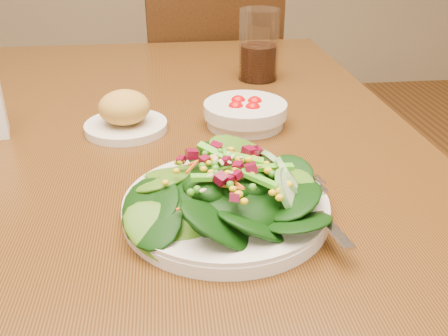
# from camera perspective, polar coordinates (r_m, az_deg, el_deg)

# --- Properties ---
(dining_table) EXTENTS (0.90, 1.40, 0.75)m
(dining_table) POSITION_cam_1_polar(r_m,az_deg,el_deg) (0.89, -7.01, -3.01)
(dining_table) COLOR #593616
(dining_table) RESTS_ON ground_plane
(chair_far) EXTENTS (0.48, 0.49, 0.94)m
(chair_far) POSITION_cam_1_polar(r_m,az_deg,el_deg) (1.75, -1.70, 7.58)
(chair_far) COLOR #341D0B
(chair_far) RESTS_ON ground_plane
(salad_plate) EXTENTS (0.27, 0.26, 0.08)m
(salad_plate) POSITION_cam_1_polar(r_m,az_deg,el_deg) (0.63, 1.06, -3.08)
(salad_plate) COLOR silver
(salad_plate) RESTS_ON dining_table
(bread_plate) EXTENTS (0.14, 0.14, 0.07)m
(bread_plate) POSITION_cam_1_polar(r_m,az_deg,el_deg) (0.89, -11.25, 5.99)
(bread_plate) COLOR silver
(bread_plate) RESTS_ON dining_table
(tomato_bowl) EXTENTS (0.15, 0.15, 0.05)m
(tomato_bowl) POSITION_cam_1_polar(r_m,az_deg,el_deg) (0.90, 2.44, 6.28)
(tomato_bowl) COLOR silver
(tomato_bowl) RESTS_ON dining_table
(drinking_glass) EXTENTS (0.09, 0.09, 0.15)m
(drinking_glass) POSITION_cam_1_polar(r_m,az_deg,el_deg) (1.14, 3.97, 13.30)
(drinking_glass) COLOR silver
(drinking_glass) RESTS_ON dining_table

